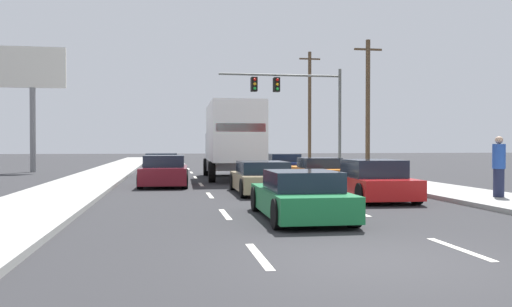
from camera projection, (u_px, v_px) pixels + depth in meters
ground_plane at (219, 173)px, 32.61m from camera, size 140.00×140.00×0.00m
sidewalk_right at (351, 175)px, 28.77m from camera, size 2.92×80.00×0.14m
sidewalk_left at (96, 178)px, 26.58m from camera, size 2.92×80.00×0.14m
lane_markings at (227, 177)px, 28.29m from camera, size 3.54×52.00×0.01m
car_black at (162, 166)px, 28.65m from camera, size 1.98×4.53×1.28m
car_maroon at (165, 172)px, 22.28m from camera, size 2.10×4.22×1.29m
box_truck at (232, 137)px, 26.52m from camera, size 2.73×8.37×3.72m
car_tan at (262, 178)px, 18.82m from camera, size 1.97×4.09×1.15m
car_green at (300, 196)px, 12.41m from camera, size 1.89×4.16×1.14m
car_navy at (283, 165)px, 30.18m from camera, size 2.00×4.34×1.22m
car_orange at (318, 172)px, 23.75m from camera, size 2.05×4.61×1.16m
car_red at (372, 181)px, 16.78m from camera, size 2.02×4.21×1.27m
traffic_signal_mast at (291, 94)px, 35.68m from camera, size 8.42×0.69×6.92m
utility_pole_mid at (368, 104)px, 33.22m from camera, size 1.80×0.28×8.31m
utility_pole_far at (310, 107)px, 44.74m from camera, size 1.80×0.28×9.58m
roadside_billboard at (33, 83)px, 33.42m from camera, size 4.07×0.36×7.92m
pedestrian_near_corner at (499, 166)px, 16.17m from camera, size 0.38×0.38×1.86m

